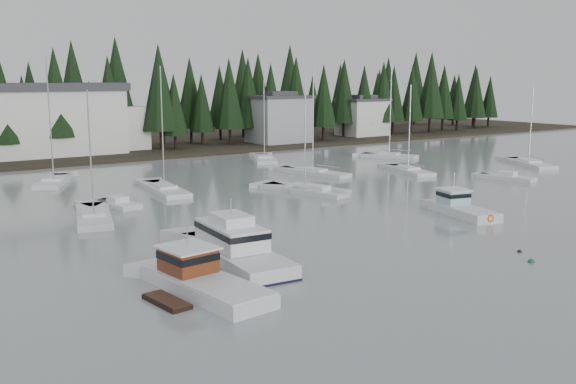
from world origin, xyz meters
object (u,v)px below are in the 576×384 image
(lobster_boat_brown, at_px, (200,283))
(runabout_2, at_px, (506,179))
(cabin_cruiser_center, at_px, (234,251))
(sailboat_1, at_px, (164,191))
(lobster_boat_teal, at_px, (460,209))
(runabout_1, at_px, (319,194))
(sailboat_10, at_px, (305,191))
(sailboat_11, at_px, (54,183))
(sailboat_5, at_px, (528,164))
(sailboat_7, at_px, (264,160))
(runabout_4, at_px, (118,205))
(sailboat_9, at_px, (313,173))
(sailboat_0, at_px, (408,172))
(sailboat_4, at_px, (94,218))
(house_east_b, at_px, (362,116))
(sailboat_8, at_px, (389,157))
(harbor_inn, at_px, (53,120))
(house_east_a, at_px, (279,118))

(lobster_boat_brown, height_order, runabout_2, lobster_boat_brown)
(cabin_cruiser_center, xyz_separation_m, sailboat_1, (7.34, 27.75, -0.67))
(lobster_boat_teal, distance_m, runabout_1, 15.74)
(sailboat_10, bearing_deg, sailboat_11, 24.34)
(sailboat_5, xyz_separation_m, runabout_2, (-13.94, -6.68, 0.08))
(sailboat_7, xyz_separation_m, runabout_4, (-30.41, -21.37, 0.07))
(sailboat_7, height_order, sailboat_9, sailboat_9)
(sailboat_5, xyz_separation_m, sailboat_10, (-38.80, 0.75, 0.01))
(sailboat_0, relative_size, sailboat_10, 0.92)
(lobster_boat_brown, height_order, sailboat_11, sailboat_11)
(cabin_cruiser_center, xyz_separation_m, sailboat_0, (39.39, 22.80, -0.68))
(sailboat_10, bearing_deg, sailboat_4, 70.66)
(sailboat_4, bearing_deg, lobster_boat_teal, -105.65)
(sailboat_9, distance_m, sailboat_11, 31.42)
(cabin_cruiser_center, height_order, sailboat_10, sailboat_10)
(sailboat_4, xyz_separation_m, sailboat_7, (34.02, 25.27, 0.01))
(lobster_boat_teal, bearing_deg, sailboat_9, 5.34)
(lobster_boat_teal, bearing_deg, house_east_b, -20.92)
(sailboat_7, height_order, runabout_2, sailboat_7)
(sailboat_8, height_order, sailboat_9, sailboat_8)
(cabin_cruiser_center, height_order, sailboat_0, sailboat_0)
(lobster_boat_teal, relative_size, sailboat_0, 0.68)
(harbor_inn, height_order, sailboat_7, sailboat_7)
(sailboat_0, height_order, sailboat_4, sailboat_0)
(lobster_boat_brown, height_order, sailboat_0, sailboat_0)
(lobster_boat_teal, relative_size, sailboat_8, 0.53)
(sailboat_8, bearing_deg, harbor_inn, 27.44)
(sailboat_0, bearing_deg, runabout_1, 123.42)
(sailboat_5, bearing_deg, sailboat_7, 73.51)
(cabin_cruiser_center, xyz_separation_m, sailboat_7, (30.57, 43.79, -0.68))
(house_east_b, bearing_deg, house_east_a, -174.81)
(lobster_boat_brown, distance_m, runabout_1, 32.06)
(cabin_cruiser_center, distance_m, sailboat_7, 53.41)
(lobster_boat_teal, xyz_separation_m, runabout_2, (20.54, 10.34, -0.37))
(lobster_boat_teal, height_order, sailboat_4, sailboat_4)
(sailboat_1, xyz_separation_m, runabout_1, (12.44, -11.41, 0.06))
(sailboat_0, bearing_deg, sailboat_9, 77.65)
(runabout_2, bearing_deg, harbor_inn, 22.72)
(sailboat_7, relative_size, sailboat_10, 0.97)
(sailboat_4, bearing_deg, sailboat_7, -37.02)
(house_east_b, distance_m, sailboat_11, 71.91)
(cabin_cruiser_center, bearing_deg, runabout_1, -45.72)
(cabin_cruiser_center, distance_m, sailboat_8, 60.11)
(sailboat_9, bearing_deg, sailboat_1, 80.01)
(house_east_b, relative_size, cabin_cruiser_center, 0.82)
(sailboat_8, relative_size, sailboat_9, 1.07)
(runabout_1, distance_m, runabout_2, 25.40)
(sailboat_1, relative_size, runabout_1, 2.06)
(lobster_boat_teal, relative_size, runabout_2, 1.13)
(house_east_a, relative_size, sailboat_7, 0.86)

